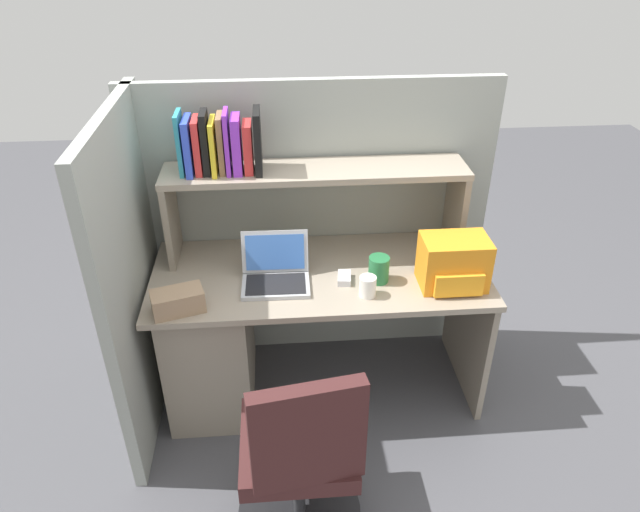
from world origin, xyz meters
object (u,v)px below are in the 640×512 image
Objects in this scene: backpack at (454,263)px; paper_cup at (368,286)px; laptop at (275,272)px; computer_mouse at (344,278)px; office_chair at (301,465)px; snack_canister at (379,269)px; tissue_box at (178,301)px.

backpack is 3.09× the size of paper_cup.
paper_cup is at bearing -19.50° from laptop.
laptop is 0.32m from computer_mouse.
office_chair is (-0.34, -0.63, -0.38)m from paper_cup.
laptop is 0.34× the size of office_chair.
backpack is 1.10m from office_chair.
laptop reaches higher than paper_cup.
laptop is at bearing 160.50° from paper_cup.
computer_mouse is 0.11× the size of office_chair.
snack_canister is at bearing 3.55° from computer_mouse.
tissue_box is at bearing -175.28° from backpack.
office_chair is at bearing -66.29° from tissue_box.
office_chair is at bearing -100.90° from computer_mouse.
laptop is 3.03× the size of computer_mouse.
laptop is at bearing 7.85° from tissue_box.
snack_canister is (0.07, 0.11, 0.01)m from paper_cup.
paper_cup is 0.77× the size of snack_canister.
computer_mouse is 0.16m from paper_cup.
computer_mouse is 0.76m from tissue_box.
paper_cup is at bearing -13.32° from tissue_box.
laptop is 1.43× the size of tissue_box.
computer_mouse is 1.07× the size of paper_cup.
laptop is at bearing 176.26° from snack_canister.
computer_mouse is (-0.49, 0.07, -0.10)m from backpack.
laptop is 2.49× the size of snack_canister.
laptop reaches higher than snack_canister.
laptop reaches higher than tissue_box.
laptop is at bearing 173.67° from backpack.
office_chair is (0.07, -0.77, -0.39)m from laptop.
computer_mouse is at bearing 171.94° from backpack.
paper_cup is at bearing -172.16° from backpack.
paper_cup is (0.41, -0.14, -0.00)m from laptop.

